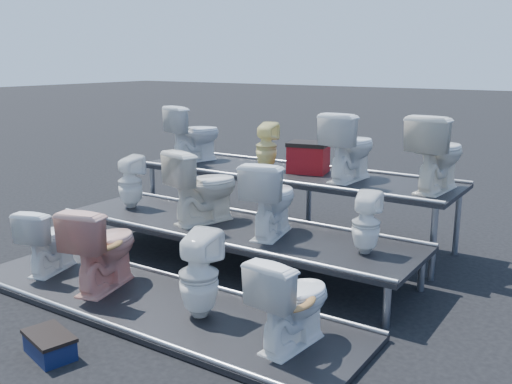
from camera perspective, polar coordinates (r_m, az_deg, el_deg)
The scene contains 18 objects.
ground at distance 6.48m, azimuth -2.29°, elevation -7.43°, with size 80.00×80.00×0.00m, color black.
tier_front at distance 5.55m, azimuth -10.28°, elevation -10.98°, with size 4.20×1.20×0.06m, color black.
tier_mid at distance 6.40m, azimuth -2.31°, elevation -5.50°, with size 4.20×1.20×0.46m, color black.
tier_back at distance 7.40m, azimuth 3.55°, elevation -1.32°, with size 4.20×1.20×0.86m, color black.
toilet_0 at distance 6.46m, azimuth -19.90°, elevation -4.44°, with size 0.39×0.69×0.71m, color white.
toilet_1 at distance 5.82m, azimuth -15.06°, elevation -5.25°, with size 0.48×0.84×0.85m, color #E6A28D.
toilet_2 at distance 5.03m, azimuth -5.72°, elevation -8.23°, with size 0.35×0.36×0.78m, color white.
toilet_3 at distance 4.55m, azimuth 3.65°, elevation -10.72°, with size 0.43×0.75×0.76m, color white.
toilet_4 at distance 7.25m, azimuth -12.48°, elevation 1.00°, with size 0.30×0.30×0.66m, color white.
toilet_5 at distance 6.46m, azimuth -5.25°, elevation 0.63°, with size 0.47×0.83×0.84m, color silver.
toilet_6 at distance 5.96m, azimuth 1.50°, elevation -0.59°, with size 0.45×0.79×0.80m, color white.
toilet_7 at distance 5.52m, azimuth 10.96°, elevation -3.05°, with size 0.27×0.28×0.60m, color white.
toilet_8 at distance 8.14m, azimuth -6.19°, elevation 5.86°, with size 0.44×0.77×0.79m, color white.
toilet_9 at distance 7.44m, azimuth 1.05°, elevation 4.59°, with size 0.28×0.28×0.62m, color #F5E995.
toilet_10 at distance 6.88m, azimuth 9.36°, elevation 4.55°, with size 0.46×0.80×0.82m, color white.
toilet_11 at distance 6.53m, azimuth 17.68°, elevation 3.77°, with size 0.47×0.83×0.85m, color silver.
red_crate at distance 7.30m, azimuth 5.26°, elevation 3.28°, with size 0.48×0.38×0.34m, color maroon.
step_stool at distance 4.91m, azimuth -19.92°, elevation -14.32°, with size 0.44×0.26×0.16m, color #0F1736.
Camera 1 is at (3.55, -4.92, 2.28)m, focal length 40.00 mm.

